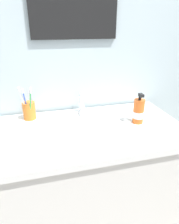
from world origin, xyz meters
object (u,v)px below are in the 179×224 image
toothbrush_white (23,102)px  soap_dispenser (138,112)px  toothbrush_cup (29,111)px  toothbrush_purple (31,102)px  toothbrush_blue (26,102)px  faucet (82,104)px  toothbrush_green (30,103)px

toothbrush_white → soap_dispenser: toothbrush_white is taller
toothbrush_cup → soap_dispenser: (0.61, -0.21, 0.02)m
toothbrush_purple → toothbrush_blue: toothbrush_purple is taller
toothbrush_cup → toothbrush_white: toothbrush_white is taller
toothbrush_purple → soap_dispenser: (0.60, -0.19, -0.05)m
soap_dispenser → faucet: bearing=142.5°
toothbrush_cup → faucet: bearing=1.8°
faucet → toothbrush_white: toothbrush_white is taller
faucet → soap_dispenser: size_ratio=0.78×
toothbrush_cup → toothbrush_purple: bearing=-52.9°
toothbrush_cup → toothbrush_green: 0.08m
toothbrush_white → toothbrush_blue: size_ratio=1.05×
toothbrush_purple → toothbrush_blue: size_ratio=1.02×
faucet → toothbrush_blue: (-0.34, -0.03, 0.06)m
toothbrush_cup → toothbrush_blue: 0.07m
toothbrush_cup → soap_dispenser: bearing=-18.9°
toothbrush_white → toothbrush_blue: bearing=-6.7°
faucet → toothbrush_green: bearing=-171.0°
faucet → toothbrush_cup: (-0.33, -0.01, -0.00)m
soap_dispenser → toothbrush_white: bearing=163.6°
faucet → toothbrush_blue: toothbrush_blue is taller
toothbrush_white → toothbrush_purple: size_ratio=1.03×
toothbrush_blue → soap_dispenser: (0.62, -0.19, -0.05)m
toothbrush_white → toothbrush_green: bearing=-23.2°
toothbrush_cup → toothbrush_purple: 0.07m
toothbrush_blue → toothbrush_cup: bearing=62.6°
faucet → soap_dispenser: bearing=-37.5°
toothbrush_white → toothbrush_purple: bearing=0.2°
faucet → toothbrush_white: size_ratio=0.68×
faucet → toothbrush_purple: 0.32m
toothbrush_cup → toothbrush_green: size_ratio=0.54×
toothbrush_green → toothbrush_blue: (-0.03, 0.02, -0.00)m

